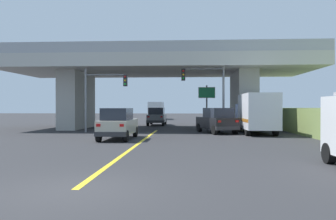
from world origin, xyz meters
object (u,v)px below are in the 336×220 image
Objects in this scene: highway_sign at (207,97)px; semi_truck_distant at (156,110)px; traffic_signal_farside at (100,91)px; suv_crossing at (217,120)px; traffic_signal_nearside at (210,86)px; box_truck at (256,113)px; suv_lead at (118,124)px; sedan_oncoming at (157,116)px.

semi_truck_distant is (-7.17, 27.31, -1.41)m from highway_sign.
suv_crossing is at bearing -2.59° from traffic_signal_farside.
semi_truck_distant is at bearing 84.90° from suv_crossing.
traffic_signal_nearside reaches higher than semi_truck_distant.
traffic_signal_farside is (-12.60, 0.96, 1.83)m from box_truck.
semi_truck_distant is (-0.97, 36.76, 0.55)m from suv_lead.
traffic_signal_nearside is (6.28, 6.42, 2.81)m from suv_lead.
suv_crossing is 1.02× the size of sedan_oncoming.
highway_sign is 0.59× the size of semi_truck_distant.
highway_sign is at bearing 91.42° from traffic_signal_nearside.
traffic_signal_farside is (-2.77, 6.18, 2.45)m from suv_lead.
sedan_oncoming is (-5.93, 11.69, 0.00)m from suv_crossing.
sedan_oncoming is at bearing 71.95° from traffic_signal_farside.
traffic_signal_nearside is 0.88× the size of semi_truck_distant.
suv_crossing is 0.68× the size of box_truck.
highway_sign is (-0.08, 3.04, -0.85)m from traffic_signal_nearside.
sedan_oncoming is 12.09m from traffic_signal_farside.
suv_crossing is 31.98m from semi_truck_distant.
suv_crossing is 9.92m from traffic_signal_farside.
box_truck is at bearing -49.38° from highway_sign.
semi_truck_distant is (-10.80, 31.54, -0.07)m from box_truck.
traffic_signal_nearside is at bearing 1.49° from traffic_signal_farside.
suv_crossing is 4.24m from highway_sign.
semi_truck_distant is at bearing 103.43° from traffic_signal_nearside.
traffic_signal_farside is at bearing 158.20° from suv_crossing.
suv_crossing is (6.83, 5.75, -0.00)m from suv_lead.
suv_crossing is at bearing -50.62° from traffic_signal_nearside.
suv_crossing is 0.90× the size of traffic_signal_farside.
traffic_signal_farside is at bearing -93.38° from semi_truck_distant.
semi_truck_distant is at bearing 108.90° from box_truck.
highway_sign reaches higher than semi_truck_distant.
box_truck is 1.02× the size of semi_truck_distant.
sedan_oncoming is (-8.94, 12.21, -0.61)m from box_truck.
sedan_oncoming is at bearing 123.61° from highway_sign.
traffic_signal_nearside is at bearing -88.58° from highway_sign.
highway_sign reaches higher than suv_lead.
traffic_signal_farside is at bearing -159.97° from highway_sign.
traffic_signal_farside reaches higher than suv_lead.
suv_lead and suv_crossing have the same top height.
highway_sign is at bearing 56.72° from suv_lead.
box_truck reaches higher than sedan_oncoming.
sedan_oncoming is at bearing -84.49° from semi_truck_distant.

